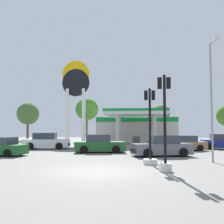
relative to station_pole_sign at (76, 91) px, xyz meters
name	(u,v)px	position (x,y,z in m)	size (l,w,h in m)	color
ground_plane	(99,171)	(6.86, -21.97, -7.29)	(90.00, 90.00, 0.00)	slate
gas_station	(137,128)	(8.42, 2.89, -5.20)	(11.38, 12.81, 4.35)	beige
station_pole_sign	(76,91)	(0.00, 0.00, 0.00)	(3.85, 0.56, 11.57)	white
car_0	(1,147)	(-1.81, -15.85, -6.65)	(4.13, 2.19, 1.42)	black
car_1	(162,147)	(10.50, -14.79, -6.58)	(4.71, 2.97, 1.57)	black
car_3	(46,142)	(-0.66, -9.20, -6.55)	(4.82, 2.62, 1.64)	black
car_4	(223,142)	(17.22, -7.50, -6.61)	(4.36, 2.20, 1.52)	black
car_5	(100,144)	(5.37, -12.40, -6.59)	(4.58, 2.51, 1.56)	black
car_6	(184,144)	(13.06, -9.66, -6.65)	(4.14, 2.24, 1.41)	black
traffic_signal_1	(165,135)	(10.09, -21.64, -5.53)	(0.65, 0.68, 4.77)	silver
traffic_signal_2	(150,140)	(9.45, -19.29, -5.88)	(0.83, 0.83, 4.46)	silver
tree_0	(28,114)	(-10.64, 8.16, -2.67)	(3.81, 3.81, 6.59)	brown
tree_1	(87,109)	(0.13, 7.05, -2.04)	(3.79, 3.79, 7.11)	brown
tree_2	(161,114)	(12.23, 6.47, -2.87)	(2.85, 2.85, 5.84)	brown
corner_streetlamp	(212,90)	(13.34, -18.25, -2.84)	(0.24, 1.48, 7.49)	gray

